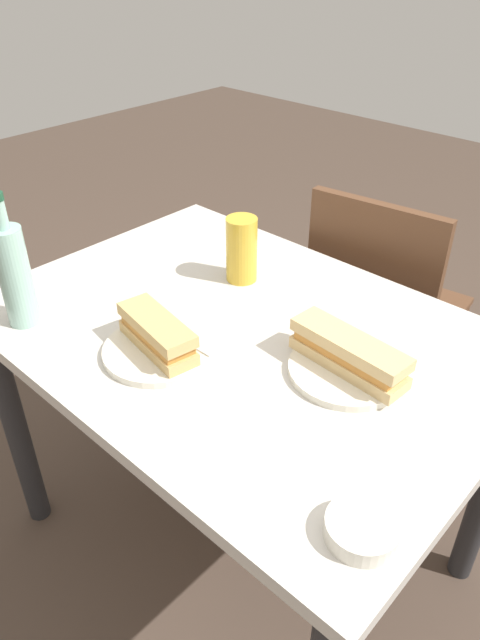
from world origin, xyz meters
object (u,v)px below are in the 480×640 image
Objects in this scene: chair_far at (379,309)px; baguette_sandwich_near at (157,333)px; beer_glass at (242,250)px; knife_far at (360,351)px; knife_near at (176,335)px; baguette_sandwich_far at (349,353)px; water_bottle at (15,274)px; plate_far at (347,370)px; plate_near at (159,350)px; dining_table at (240,370)px; olive_bowl at (362,529)px.

baguette_sandwich_near is at bearing -95.06° from chair_far.
baguette_sandwich_near is 1.31× the size of beer_glass.
knife_far is at bearing -10.78° from beer_glass.
baguette_sandwich_near reaches higher than knife_near.
baguette_sandwich_near is at bearing -146.71° from baguette_sandwich_far.
water_bottle is at bearing -157.67° from baguette_sandwich_near.
knife_far is 0.40m from beer_glass.
chair_far is 4.87× the size of knife_near.
plate_far is at bearing 33.29° from baguette_sandwich_near.
knife_near is at bearing -145.76° from knife_far.
baguette_sandwich_near is (-0.00, 0.00, 0.04)m from plate_near.
plate_far is (0.31, 0.21, 0.00)m from plate_near.
knife_far is at bearing 97.34° from baguette_sandwich_far.
water_bottle is (-0.62, -0.33, 0.07)m from baguette_sandwich_far.
dining_table is 1.28× the size of chair_far.
olive_bowl is (0.48, -0.26, 0.13)m from dining_table.
beer_glass is (-0.39, 0.07, 0.06)m from knife_far.
water_bottle is (-0.30, -0.17, 0.10)m from knife_near.
knife_near is 1.03× the size of knife_far.
knife_far is (-0.01, 0.05, 0.01)m from plate_far.
plate_near is 0.34m from water_bottle.
baguette_sandwich_far is at bearing 7.13° from plate_far.
plate_near is at bearing -139.65° from knife_far.
beer_glass is (-0.08, 0.33, 0.03)m from baguette_sandwich_near.
plate_near is 1.26× the size of knife_near.
baguette_sandwich_near is 0.40m from knife_far.
dining_table is 0.31m from baguette_sandwich_far.
dining_table is 4.93× the size of plate_near.
dining_table is at bearing 64.50° from knife_near.
knife_near reaches higher than plate_near.
baguette_sandwich_far reaches higher than plate_far.
olive_bowl is (0.62, -0.42, -0.06)m from beer_glass.
baguette_sandwich_near is 0.38m from baguette_sandwich_far.
plate_near is (-0.07, -0.77, 0.24)m from chair_far.
dining_table is at bearing 151.36° from olive_bowl.
knife_far is at bearing 40.35° from baguette_sandwich_near.
olive_bowl reaches higher than knife_near.
olive_bowl is at bearing -56.12° from knife_far.
dining_table is 6.21× the size of knife_near.
plate_far is 0.71m from water_bottle.
olive_bowl reaches higher than plate_near.
beer_glass reaches higher than baguette_sandwich_near.
baguette_sandwich_far is at bearing 33.29° from baguette_sandwich_near.
knife_near is at bearing 92.92° from baguette_sandwich_near.
plate_near is 0.38m from baguette_sandwich_far.
beer_glass reaches higher than chair_far.
dining_table is 0.29m from beer_glass.
plate_far is 1.42× the size of beer_glass.
beer_glass is at bearing 132.03° from dining_table.
beer_glass is at bearing -109.07° from chair_far.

